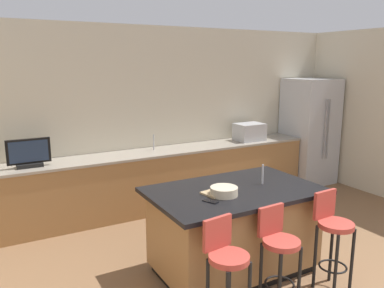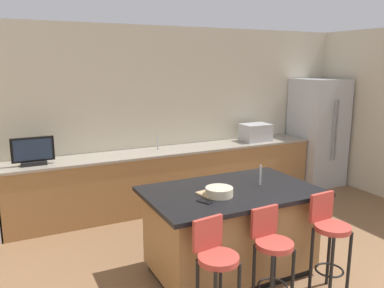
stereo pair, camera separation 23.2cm
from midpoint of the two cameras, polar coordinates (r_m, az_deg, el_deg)
name	(u,v)px [view 2 (the right image)]	position (r m, az deg, el deg)	size (l,w,h in m)	color
wall_back	(164,116)	(6.29, -3.08, 4.15)	(7.15, 0.12, 2.79)	beige
counter_back	(172,178)	(6.14, -1.79, -4.97)	(4.91, 0.62, 0.91)	#9E7042
kitchen_island	(230,230)	(4.28, 7.21, -12.45)	(1.79, 1.13, 0.93)	black
refrigerator	(317,132)	(7.57, 18.72, 1.63)	(0.82, 0.82, 1.94)	#B7BABF
microwave	(255,132)	(6.77, 10.24, 1.68)	(0.48, 0.36, 0.29)	#B7BABF
tv_monitor	(33,152)	(5.44, -21.13, -1.15)	(0.53, 0.16, 0.37)	black
sink_faucet_back	(158,142)	(6.01, -3.95, 0.31)	(0.02, 0.02, 0.24)	#B2B2B7
sink_faucet_island	(260,175)	(4.29, 11.51, -4.50)	(0.02, 0.02, 0.22)	#B2B2B7
bar_stool_left	(216,266)	(3.38, 5.56, -17.43)	(0.34, 0.36, 0.97)	#B23D33
bar_stool_center	(272,251)	(3.74, 13.38, -15.03)	(0.34, 0.35, 0.95)	#B23D33
bar_stool_right	(329,235)	(4.11, 21.00, -12.40)	(0.34, 0.35, 1.00)	#B23D33
fruit_bowl	(219,192)	(3.91, 5.71, -6.98)	(0.28, 0.28, 0.09)	beige
cell_phone	(205,202)	(3.75, 3.64, -8.42)	(0.07, 0.15, 0.01)	black
tv_remote	(222,186)	(4.19, 6.00, -6.15)	(0.04, 0.17, 0.02)	black
cutting_board	(214,193)	(3.98, 4.86, -7.11)	(0.31, 0.21, 0.02)	tan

